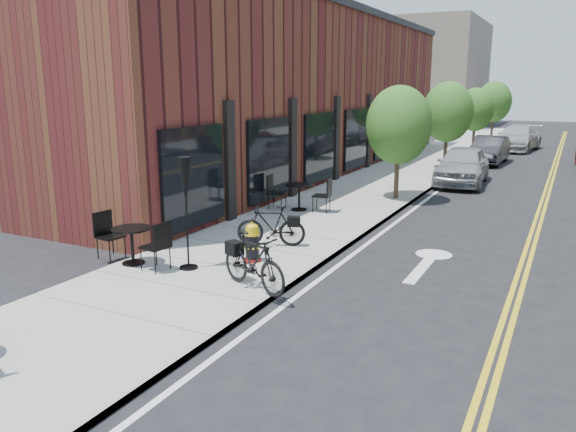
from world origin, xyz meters
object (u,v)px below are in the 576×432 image
Objects in this scene: patio_umbrella at (186,189)px; parked_car_a at (462,165)px; parked_car_b at (489,150)px; parked_car_c at (517,138)px; bicycle_right at (253,262)px; bistro_set_c at (299,193)px; bicycle_left at (271,226)px; bistro_set_b at (132,240)px; fire_hydrant at (252,243)px.

parked_car_a is at bearing 77.43° from patio_umbrella.
parked_car_c is at bearing 86.70° from parked_car_b.
bistro_set_c is at bearing 40.88° from bicycle_right.
parked_car_b is (1.36, 21.47, 0.03)m from bicycle_right.
bicycle_left is 0.83× the size of bistro_set_c.
parked_car_b reaches higher than bistro_set_b.
bicycle_right is 14.56m from parked_car_a.
bicycle_right is at bearing 4.34° from bistro_set_b.
bistro_set_b is 21.76m from parked_car_b.
parked_car_c reaches higher than bicycle_left.
parked_car_a reaches higher than bistro_set_b.
patio_umbrella is 21.28m from parked_car_b.
parked_car_c is at bearing 87.26° from bistro_set_b.
bistro_set_c is at bearing 90.03° from bistro_set_b.
parked_car_a is (1.26, 14.50, 0.11)m from bicycle_right.
fire_hydrant is 0.17× the size of parked_car_c.
parked_car_b is (4.50, 21.29, 0.05)m from bistro_set_b.
parked_car_a is (3.53, 7.82, 0.13)m from bistro_set_c.
bicycle_left is 0.70× the size of patio_umbrella.
fire_hydrant is 27.14m from parked_car_c.
parked_car_b is (2.28, 19.95, 0.16)m from fire_hydrant.
bistro_set_c reaches higher than bicycle_left.
patio_umbrella is at bearing -96.33° from parked_car_b.
parked_car_a is 0.87× the size of parked_car_c.
parked_car_b reaches higher than bicycle_left.
bistro_set_b is at bearing -99.53° from parked_car_b.
parked_car_a is at bearing 87.44° from fire_hydrant.
patio_umbrella is (-0.95, -1.06, 1.28)m from fire_hydrant.
bistro_set_c is (-1.35, 5.15, 0.11)m from fire_hydrant.
parked_car_a is at bearing -88.41° from parked_car_b.
patio_umbrella reaches higher than bistro_set_c.
bicycle_right is at bearing -51.74° from fire_hydrant.
patio_umbrella reaches higher than fire_hydrant.
bistro_set_c is (-2.27, 6.68, -0.02)m from bicycle_right.
bistro_set_b is 0.38× the size of parked_car_c.
parked_car_c is (3.93, 28.03, -1.06)m from patio_umbrella.
parked_car_a is 6.97m from parked_car_b.
patio_umbrella is at bearing -90.47° from parked_car_c.
patio_umbrella reaches higher than bicycle_right.
fire_hydrant is 0.21× the size of parked_car_b.
bicycle_right is 0.92× the size of bistro_set_c.
bistro_set_c is 22.24m from parked_car_c.
patio_umbrella reaches higher than parked_car_c.
parked_car_c is (4.33, 21.82, 0.11)m from bistro_set_c.
bistro_set_b is at bearing -58.39° from bicycle_left.
parked_car_c is (2.06, 28.49, 0.09)m from bicycle_right.
bistro_set_b is 0.99× the size of bistro_set_c.
fire_hydrant is at bearing -11.16° from bicycle_left.
patio_umbrella is (-0.73, -2.31, 1.20)m from bicycle_left.
parked_car_c is at bearing 71.07° from bistro_set_c.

